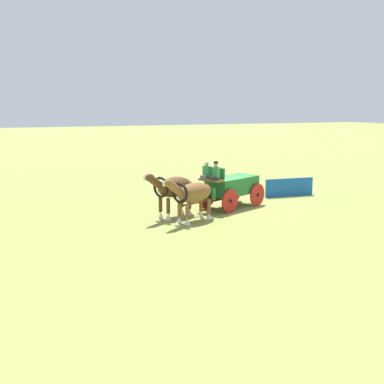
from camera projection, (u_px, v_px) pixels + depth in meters
ground_plane at (232, 207)px, 25.87m from camera, size 220.00×220.00×0.00m
show_wagon at (230, 187)px, 25.53m from camera, size 5.80×3.06×2.66m
draft_horse_near at (192, 194)px, 22.45m from camera, size 3.08×1.72×2.19m
draft_horse_off at (173, 188)px, 23.31m from camera, size 3.06×1.73×2.31m
sponsor_banner at (289, 187)px, 28.93m from camera, size 3.19×0.41×1.10m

